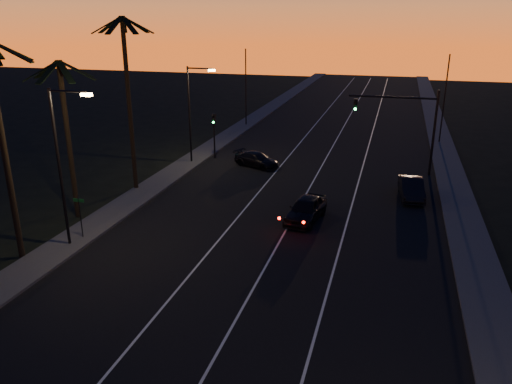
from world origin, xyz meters
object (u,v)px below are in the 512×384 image
(cross_car, at_px, (257,160))
(lead_car, at_px, (306,209))
(signal_mast, at_px, (405,116))
(right_car, at_px, (411,188))

(cross_car, bearing_deg, lead_car, -59.89)
(signal_mast, bearing_deg, lead_car, -114.66)
(signal_mast, distance_m, lead_car, 14.40)
(right_car, bearing_deg, cross_car, 159.89)
(right_car, height_order, cross_car, right_car)
(signal_mast, bearing_deg, cross_car, -172.68)
(cross_car, bearing_deg, signal_mast, 7.32)
(right_car, bearing_deg, signal_mast, 97.44)
(signal_mast, distance_m, right_car, 7.54)
(lead_car, relative_size, right_car, 1.16)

